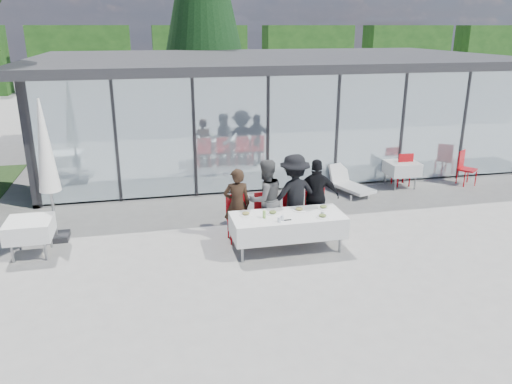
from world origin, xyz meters
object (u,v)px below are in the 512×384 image
(diner_chair_c, at_px, (294,211))
(plate_b, at_px, (273,213))
(diner_d, at_px, (316,197))
(spare_chair_b, at_px, (403,168))
(diner_chair_d, at_px, (316,209))
(spare_table_left, at_px, (30,229))
(plate_a, at_px, (246,214))
(spare_chair_a, at_px, (464,166))
(diner_b, at_px, (265,199))
(plate_extra, at_px, (323,216))
(dining_table, at_px, (288,225))
(diner_chair_b, at_px, (265,213))
(spare_table_right, at_px, (401,168))
(folded_eyeglasses, at_px, (288,220))
(plate_c, at_px, (299,209))
(juice_bottle, at_px, (264,214))
(market_umbrella, at_px, (46,154))
(plate_d, at_px, (323,207))
(lounger, at_px, (348,183))
(diner_a, at_px, (237,204))
(diner_chair_a, at_px, (237,215))
(diner_c, at_px, (294,195))

(diner_chair_c, height_order, plate_b, diner_chair_c)
(diner_d, relative_size, spare_chair_b, 1.70)
(diner_chair_d, height_order, spare_table_left, diner_chair_d)
(diner_chair_c, distance_m, spare_chair_b, 4.80)
(plate_a, relative_size, spare_chair_a, 0.26)
(diner_b, xyz_separation_m, plate_extra, (0.91, -1.01, -0.08))
(dining_table, xyz_separation_m, spare_table_left, (-5.02, 0.87, 0.02))
(dining_table, distance_m, diner_chair_b, 0.80)
(plate_extra, height_order, spare_table_right, plate_extra)
(folded_eyeglasses, xyz_separation_m, spare_table_right, (4.36, 3.61, -0.20))
(plate_c, height_order, spare_table_left, plate_c)
(diner_chair_b, relative_size, juice_bottle, 6.41)
(dining_table, bearing_deg, diner_d, 41.09)
(plate_b, xyz_separation_m, plate_c, (0.57, 0.07, 0.00))
(market_umbrella, bearing_deg, plate_b, -17.99)
(folded_eyeglasses, bearing_deg, plate_c, 51.34)
(diner_b, bearing_deg, plate_d, 136.58)
(plate_extra, distance_m, spare_chair_a, 6.52)
(dining_table, bearing_deg, spare_table_right, 38.06)
(diner_d, bearing_deg, lounger, -111.26)
(diner_a, distance_m, market_umbrella, 4.01)
(dining_table, height_order, market_umbrella, market_umbrella)
(diner_d, relative_size, spare_chair_a, 1.70)
(diner_b, height_order, lounger, diner_b)
(folded_eyeglasses, distance_m, spare_chair_a, 7.14)
(plate_extra, bearing_deg, juice_bottle, 169.21)
(plate_b, bearing_deg, folded_eyeglasses, -63.84)
(diner_chair_b, height_order, market_umbrella, market_umbrella)
(plate_a, xyz_separation_m, plate_d, (1.65, 0.03, 0.00))
(diner_chair_a, height_order, spare_chair_b, same)
(plate_c, relative_size, spare_chair_b, 0.26)
(plate_a, distance_m, lounger, 4.64)
(diner_a, bearing_deg, market_umbrella, -9.34)
(plate_c, distance_m, juice_bottle, 0.83)
(diner_chair_b, distance_m, plate_a, 0.82)
(diner_chair_a, height_order, plate_b, diner_chair_a)
(juice_bottle, relative_size, spare_table_right, 0.18)
(diner_a, relative_size, folded_eyeglasses, 11.20)
(spare_chair_a, distance_m, spare_chair_b, 1.82)
(spare_chair_a, bearing_deg, diner_a, -161.02)
(diner_chair_c, relative_size, plate_b, 3.78)
(diner_c, relative_size, spare_table_left, 2.09)
(diner_chair_d, bearing_deg, lounger, 54.14)
(plate_a, relative_size, spare_chair_b, 0.26)
(plate_a, height_order, spare_table_left, plate_a)
(diner_b, bearing_deg, diner_d, 162.15)
(diner_chair_c, distance_m, lounger, 3.39)
(plate_a, relative_size, plate_d, 1.00)
(spare_chair_a, distance_m, market_umbrella, 11.04)
(plate_c, relative_size, market_umbrella, 0.09)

